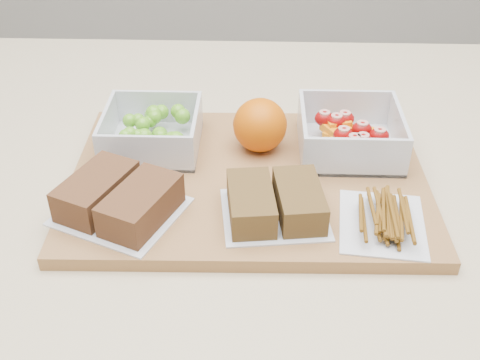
{
  "coord_description": "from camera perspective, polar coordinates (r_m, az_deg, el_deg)",
  "views": [
    {
      "loc": [
        0.0,
        -0.58,
        1.33
      ],
      "look_at": [
        -0.02,
        -0.02,
        0.93
      ],
      "focal_mm": 45.0,
      "sensor_mm": 36.0,
      "label": 1
    }
  ],
  "objects": [
    {
      "name": "fruit_container",
      "position": [
        0.76,
        10.32,
        4.14
      ],
      "size": [
        0.12,
        0.12,
        0.05
      ],
      "color": "silver",
      "rests_on": "cutting_board"
    },
    {
      "name": "sandwich_bag_center",
      "position": [
        0.64,
        3.35,
        -2.16
      ],
      "size": [
        0.12,
        0.11,
        0.03
      ],
      "color": "silver",
      "rests_on": "cutting_board"
    },
    {
      "name": "cutting_board",
      "position": [
        0.72,
        0.82,
        0.01
      ],
      "size": [
        0.43,
        0.31,
        0.02
      ],
      "primitive_type": "cube",
      "rotation": [
        0.0,
        0.0,
        0.02
      ],
      "color": "#9B6D40",
      "rests_on": "counter"
    },
    {
      "name": "pretzel_bag",
      "position": [
        0.65,
        13.44,
        -3.32
      ],
      "size": [
        0.1,
        0.12,
        0.02
      ],
      "color": "silver",
      "rests_on": "cutting_board"
    },
    {
      "name": "grape_container",
      "position": [
        0.77,
        -8.16,
        4.58
      ],
      "size": [
        0.12,
        0.12,
        0.05
      ],
      "color": "silver",
      "rests_on": "cutting_board"
    },
    {
      "name": "sandwich_bag_left",
      "position": [
        0.66,
        -11.42,
        -1.74
      ],
      "size": [
        0.16,
        0.15,
        0.04
      ],
      "color": "silver",
      "rests_on": "cutting_board"
    },
    {
      "name": "orange",
      "position": [
        0.75,
        1.91,
        5.23
      ],
      "size": [
        0.07,
        0.07,
        0.07
      ],
      "primitive_type": "sphere",
      "color": "#D55B05",
      "rests_on": "cutting_board"
    }
  ]
}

